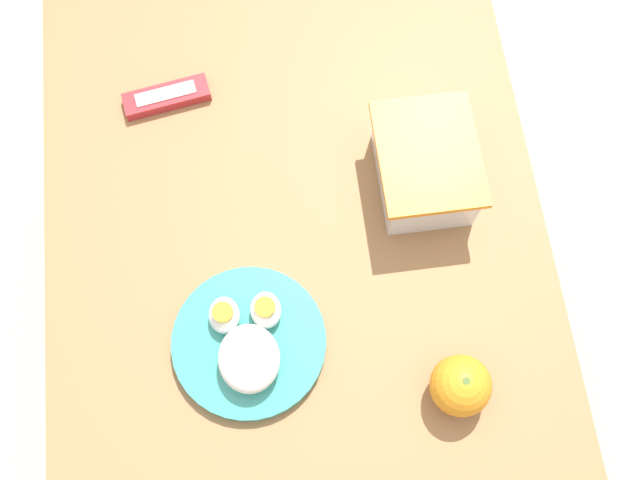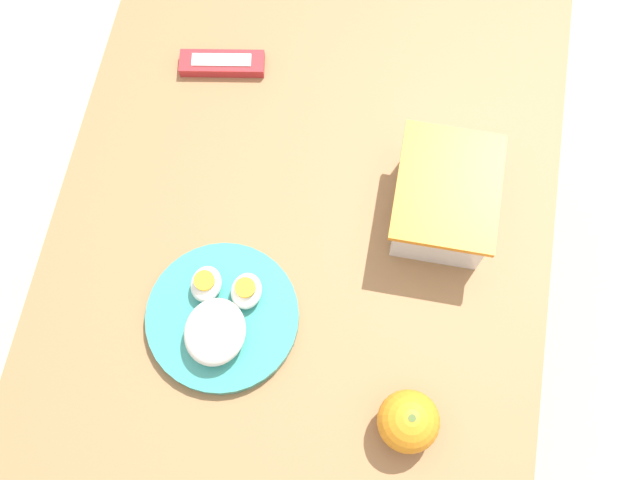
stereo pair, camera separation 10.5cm
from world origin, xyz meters
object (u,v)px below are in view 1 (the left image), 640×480
Objects in this scene: candy_bar at (167,97)px; rice_plate at (249,343)px; orange_fruit at (461,386)px; food_container at (424,168)px.

rice_plate is at bearing 12.56° from candy_bar.
rice_plate is 0.41m from candy_bar.
orange_fruit is 0.61m from candy_bar.
food_container is 0.84× the size of rice_plate.
orange_fruit is 0.29m from rice_plate.
rice_plate is at bearing -109.35° from orange_fruit.
orange_fruit is 0.60× the size of candy_bar.
food_container is at bearing 178.85° from orange_fruit.
rice_plate is (-0.09, -0.27, -0.02)m from orange_fruit.
rice_plate is (0.22, -0.28, -0.02)m from food_container.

